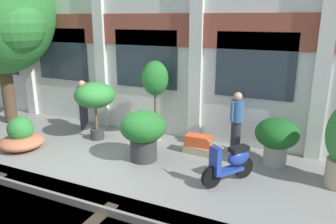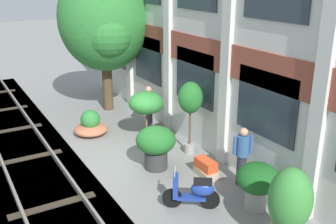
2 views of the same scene
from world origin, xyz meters
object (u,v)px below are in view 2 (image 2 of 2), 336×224
object	(u,v)px
potted_plant_ribbed_drum	(258,181)
potted_plant_square_trough	(206,168)
broadleaf_tree	(104,21)
resident_watching_tracks	(242,155)
potted_plant_low_pan	(190,101)
potted_plant_wide_bowl	(91,126)
potted_plant_tall_urn	(146,104)
resident_by_doorway	(149,106)
scooter_near_curb	(194,192)
potted_plant_stone_basin	(289,207)
potted_plant_fluted_column	(156,144)

from	to	relation	value
potted_plant_ribbed_drum	potted_plant_square_trough	size ratio (longest dim) A/B	1.47
broadleaf_tree	potted_plant_ribbed_drum	world-z (taller)	broadleaf_tree
resident_watching_tracks	potted_plant_low_pan	bearing A→B (deg)	-155.37
potted_plant_wide_bowl	potted_plant_tall_urn	world-z (taller)	potted_plant_tall_urn
resident_by_doorway	potted_plant_low_pan	bearing A→B (deg)	178.82
potted_plant_square_trough	potted_plant_tall_urn	bearing A→B (deg)	-175.12
potted_plant_wide_bowl	scooter_near_curb	xyz separation A→B (m)	(5.61, 0.56, 0.11)
potted_plant_wide_bowl	resident_by_doorway	xyz separation A→B (m)	(0.48, 2.04, 0.51)
potted_plant_ribbed_drum	resident_by_doorway	distance (m)	5.89
resident_watching_tracks	resident_by_doorway	bearing A→B (deg)	-155.29
potted_plant_ribbed_drum	scooter_near_curb	distance (m)	1.52
potted_plant_stone_basin	resident_watching_tracks	distance (m)	2.68
broadleaf_tree	potted_plant_tall_urn	xyz separation A→B (m)	(3.65, -0.10, -2.32)
potted_plant_low_pan	scooter_near_curb	bearing A→B (deg)	-31.32
scooter_near_curb	potted_plant_wide_bowl	bearing A→B (deg)	-50.03
potted_plant_square_trough	scooter_near_curb	xyz separation A→B (m)	(1.16, -1.17, 0.21)
broadleaf_tree	potted_plant_fluted_column	distance (m)	6.33
scooter_near_curb	potted_plant_low_pan	bearing A→B (deg)	-87.05
potted_plant_square_trough	resident_watching_tracks	distance (m)	1.19
broadleaf_tree	potted_plant_square_trough	bearing A→B (deg)	1.40
potted_plant_stone_basin	potted_plant_ribbed_drum	size ratio (longest dim) A/B	1.58
resident_watching_tracks	broadleaf_tree	bearing A→B (deg)	-152.81
broadleaf_tree	resident_by_doorway	distance (m)	3.90
potted_plant_fluted_column	potted_plant_ribbed_drum	xyz separation A→B (m)	(3.01, 1.09, -0.04)
broadleaf_tree	potted_plant_square_trough	world-z (taller)	broadleaf_tree
potted_plant_fluted_column	potted_plant_ribbed_drum	world-z (taller)	potted_plant_fluted_column
potted_plant_low_pan	potted_plant_square_trough	size ratio (longest dim) A/B	2.91
potted_plant_stone_basin	potted_plant_fluted_column	bearing A→B (deg)	-172.54
potted_plant_stone_basin	potted_plant_square_trough	world-z (taller)	potted_plant_stone_basin
broadleaf_tree	resident_by_doorway	size ratio (longest dim) A/B	3.63
potted_plant_fluted_column	potted_plant_low_pan	bearing A→B (deg)	105.31
potted_plant_fluted_column	resident_watching_tracks	bearing A→B (deg)	38.19
potted_plant_square_trough	resident_by_doorway	world-z (taller)	resident_by_doorway
broadleaf_tree	potted_plant_fluted_column	world-z (taller)	broadleaf_tree
potted_plant_fluted_column	potted_plant_tall_urn	distance (m)	2.14
resident_by_doorway	resident_watching_tracks	distance (m)	4.81
potted_plant_square_trough	resident_watching_tracks	bearing A→B (deg)	33.64
broadleaf_tree	potted_plant_tall_urn	bearing A→B (deg)	-1.52
potted_plant_fluted_column	potted_plant_ribbed_drum	size ratio (longest dim) A/B	1.08
scooter_near_curb	potted_plant_fluted_column	bearing A→B (deg)	-60.88
broadleaf_tree	potted_plant_stone_basin	bearing A→B (deg)	-1.27
potted_plant_fluted_column	resident_watching_tracks	xyz separation A→B (m)	(1.94, 1.52, 0.10)
potted_plant_ribbed_drum	scooter_near_curb	xyz separation A→B (m)	(-0.75, -1.29, -0.28)
potted_plant_ribbed_drum	potted_plant_low_pan	bearing A→B (deg)	174.65
potted_plant_wide_bowl	potted_plant_fluted_column	world-z (taller)	potted_plant_fluted_column
potted_plant_stone_basin	resident_by_doorway	xyz separation A→B (m)	(-7.31, 0.69, -0.14)
potted_plant_stone_basin	potted_plant_fluted_column	distance (m)	4.49
potted_plant_wide_bowl	potted_plant_tall_urn	size ratio (longest dim) A/B	0.69
potted_plant_fluted_column	potted_plant_wide_bowl	bearing A→B (deg)	-167.15
broadleaf_tree	resident_by_doorway	xyz separation A→B (m)	(2.73, 0.47, -2.74)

